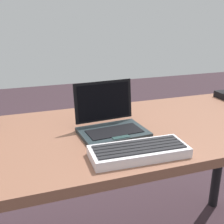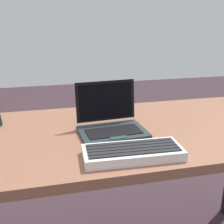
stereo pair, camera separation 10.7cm
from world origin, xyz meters
TOP-DOWN VIEW (x-y plane):
  - desk at (0.00, 0.00)m, footprint 1.64×0.66m
  - laptop_front at (-0.05, -0.01)m, footprint 0.27×0.21m
  - external_keyboard at (-0.03, -0.23)m, footprint 0.33×0.14m

SIDE VIEW (x-z plane):
  - desk at x=0.00m, z-range 0.28..1.04m
  - external_keyboard at x=-0.03m, z-range 0.75..0.79m
  - laptop_front at x=-0.05m, z-range 0.70..0.88m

